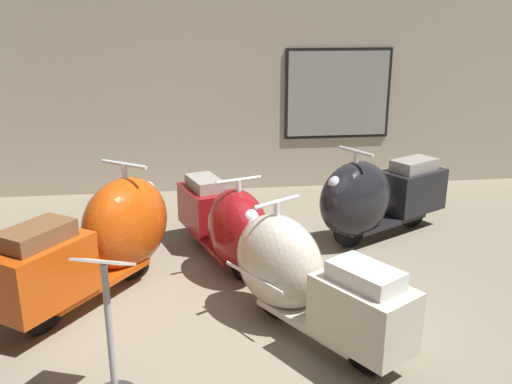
{
  "coord_description": "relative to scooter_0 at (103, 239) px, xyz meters",
  "views": [
    {
      "loc": [
        -0.38,
        -3.77,
        2.38
      ],
      "look_at": [
        0.23,
        1.16,
        0.79
      ],
      "focal_mm": 39.26,
      "sensor_mm": 36.0,
      "label": 1
    }
  ],
  "objects": [
    {
      "name": "scooter_1",
      "position": [
        1.11,
        0.42,
        -0.07
      ],
      "size": [
        0.94,
        1.65,
        0.97
      ],
      "rotation": [
        0.0,
        0.0,
        -1.24
      ],
      "color": "black",
      "rests_on": "ground"
    },
    {
      "name": "scooter_3",
      "position": [
        2.73,
        0.91,
        -0.03
      ],
      "size": [
        1.75,
        1.26,
        1.05
      ],
      "rotation": [
        0.0,
        0.0,
        -2.64
      ],
      "color": "black",
      "rests_on": "ground"
    },
    {
      "name": "info_stanchion",
      "position": [
        0.23,
        -1.47,
        -0.09
      ],
      "size": [
        0.38,
        0.32,
        1.02
      ],
      "color": "#333338",
      "rests_on": "ground"
    },
    {
      "name": "scooter_2",
      "position": [
        1.58,
        -0.84,
        -0.05
      ],
      "size": [
        1.27,
        1.64,
        1.01
      ],
      "rotation": [
        0.0,
        0.0,
        2.13
      ],
      "color": "black",
      "rests_on": "ground"
    },
    {
      "name": "ground_plane",
      "position": [
        1.14,
        -0.85,
        -0.51
      ],
      "size": [
        60.0,
        60.0,
        0.0
      ],
      "primitive_type": "plane",
      "color": "gray"
    },
    {
      "name": "showroom_back_wall",
      "position": [
        1.0,
        3.02,
        1.44
      ],
      "size": [
        18.0,
        0.63,
        3.9
      ],
      "color": "#BCB29E",
      "rests_on": "ground"
    },
    {
      "name": "scooter_0",
      "position": [
        0.0,
        0.0,
        0.0
      ],
      "size": [
        1.49,
        1.79,
        1.12
      ],
      "rotation": [
        0.0,
        0.0,
        0.95
      ],
      "color": "black",
      "rests_on": "ground"
    }
  ]
}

